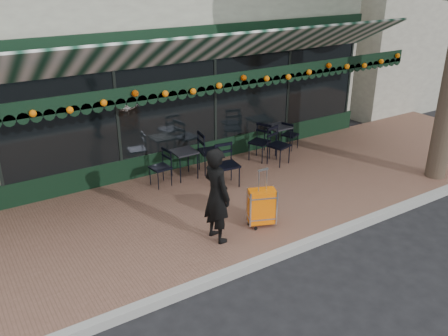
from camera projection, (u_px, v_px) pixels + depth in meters
ground at (268, 259)px, 7.97m from camera, size 80.00×80.00×0.00m
sidewalk at (207, 208)px, 9.49m from camera, size 18.00×4.00×0.15m
curb at (271, 258)px, 7.88m from camera, size 18.00×0.16×0.15m
restaurant_building at (99, 54)px, 13.14m from camera, size 12.00×9.60×4.50m
neighbor_building_right at (403, 21)px, 19.62m from camera, size 12.00×8.00×4.80m
woman at (217, 195)px, 7.98m from camera, size 0.45×0.64×1.68m
suitcase at (262, 207)px, 8.59m from camera, size 0.55×0.43×1.11m
cafe_table_a at (278, 129)px, 11.91m from camera, size 0.55×0.55×0.68m
cafe_table_b at (184, 154)px, 10.45m from camera, size 0.52×0.52×0.64m
chair_a_left at (260, 142)px, 11.47m from camera, size 0.59×0.59×0.89m
chair_a_right at (290, 135)px, 12.19m from camera, size 0.49×0.49×0.75m
chair_a_front at (279, 146)px, 11.24m from camera, size 0.56×0.56×0.91m
chair_b_left at (160, 168)px, 10.14m from camera, size 0.45×0.45×0.81m
chair_b_right at (210, 152)px, 10.79m from camera, size 0.57×0.57×0.98m
chair_b_front at (227, 166)px, 10.12m from camera, size 0.51×0.51×0.92m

